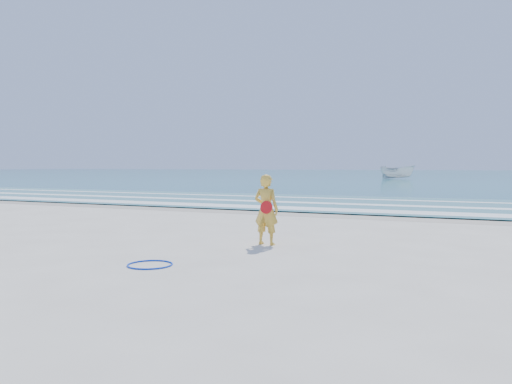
% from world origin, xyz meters
% --- Properties ---
extents(ground, '(400.00, 400.00, 0.00)m').
position_xyz_m(ground, '(0.00, 0.00, 0.00)').
color(ground, silver).
rests_on(ground, ground).
extents(wet_sand, '(400.00, 2.40, 0.00)m').
position_xyz_m(wet_sand, '(0.00, 9.00, 0.00)').
color(wet_sand, '#B2A893').
rests_on(wet_sand, ground).
extents(ocean, '(400.00, 190.00, 0.04)m').
position_xyz_m(ocean, '(0.00, 105.00, 0.02)').
color(ocean, '#19727F').
rests_on(ocean, ground).
extents(shallow, '(400.00, 10.00, 0.01)m').
position_xyz_m(shallow, '(0.00, 14.00, 0.04)').
color(shallow, '#59B7AD').
rests_on(shallow, ocean).
extents(foam_near, '(400.00, 1.40, 0.01)m').
position_xyz_m(foam_near, '(0.00, 10.30, 0.05)').
color(foam_near, white).
rests_on(foam_near, shallow).
extents(foam_mid, '(400.00, 0.90, 0.01)m').
position_xyz_m(foam_mid, '(0.00, 13.20, 0.05)').
color(foam_mid, white).
rests_on(foam_mid, shallow).
extents(foam_far, '(400.00, 0.60, 0.01)m').
position_xyz_m(foam_far, '(0.00, 16.50, 0.05)').
color(foam_far, white).
rests_on(foam_far, shallow).
extents(hoop, '(1.01, 1.01, 0.03)m').
position_xyz_m(hoop, '(0.96, -0.84, 0.01)').
color(hoop, '#0B37CC').
rests_on(hoop, ground).
extents(boat, '(4.80, 2.75, 1.75)m').
position_xyz_m(boat, '(-3.59, 56.90, 0.91)').
color(boat, silver).
rests_on(boat, ocean).
extents(woman, '(0.56, 0.41, 1.49)m').
position_xyz_m(woman, '(1.87, 1.99, 0.75)').
color(woman, gold).
rests_on(woman, ground).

